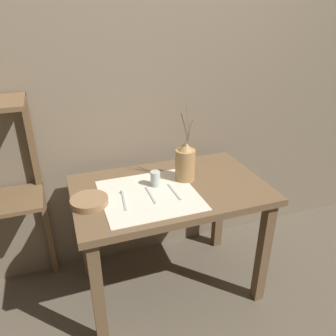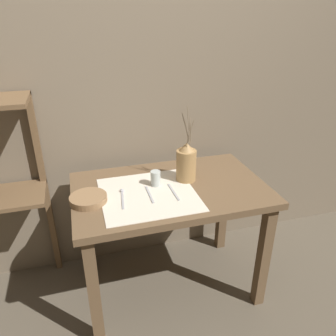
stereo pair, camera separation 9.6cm
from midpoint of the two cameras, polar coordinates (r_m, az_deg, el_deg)
name	(u,v)px [view 1 (the left image)]	position (r m, az deg, el deg)	size (l,w,h in m)	color
ground_plane	(170,284)	(2.31, -0.97, -19.64)	(12.00, 12.00, 0.00)	brown
stone_wall_back	(146,89)	(2.10, -5.28, 13.49)	(7.00, 0.06, 2.40)	#7A6B56
wooden_table	(170,204)	(1.91, -1.11, -6.30)	(1.09, 0.68, 0.74)	brown
linen_cloth	(149,195)	(1.78, -4.84, -4.69)	(0.51, 0.50, 0.00)	beige
pitcher_with_flowers	(185,163)	(1.89, 1.56, 0.93)	(0.12, 0.12, 0.45)	#A87F4C
wooden_bowl	(89,201)	(1.74, -15.09, -5.66)	(0.19, 0.19, 0.04)	#8E6B47
glass_tumbler_near	(155,179)	(1.85, -3.71, -1.88)	(0.06, 0.06, 0.09)	#B7C1BC
spoon_outer	(123,195)	(1.78, -9.38, -4.77)	(0.04, 0.19, 0.02)	#A8A8AD
fork_outer	(151,195)	(1.77, -4.60, -4.73)	(0.01, 0.18, 0.00)	#A8A8AD
fork_inner	(174,192)	(1.79, -0.45, -4.18)	(0.02, 0.18, 0.00)	#A8A8AD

